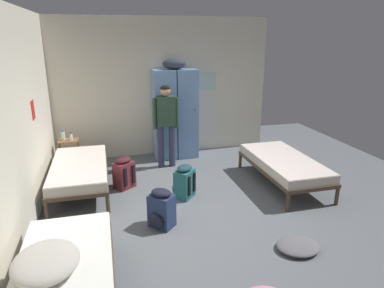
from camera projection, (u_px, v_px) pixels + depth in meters
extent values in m
plane|color=slate|center=(197.00, 209.00, 5.17)|extent=(8.72, 8.72, 0.00)
cube|color=beige|center=(162.00, 88.00, 7.28)|extent=(4.64, 0.06, 2.88)
cube|color=beige|center=(16.00, 127.00, 4.18)|extent=(0.06, 5.45, 2.88)
cube|color=#B7CCBC|center=(204.00, 81.00, 7.43)|extent=(0.55, 0.01, 0.40)
cube|color=red|center=(33.00, 110.00, 5.07)|extent=(0.01, 0.20, 0.28)
cube|color=#6B93C6|center=(164.00, 115.00, 7.14)|extent=(0.44, 0.52, 1.85)
cylinder|color=black|center=(172.00, 111.00, 6.88)|extent=(0.02, 0.03, 0.02)
cube|color=#6B93C6|center=(186.00, 114.00, 7.25)|extent=(0.44, 0.52, 1.85)
cylinder|color=black|center=(195.00, 110.00, 6.99)|extent=(0.02, 0.03, 0.02)
ellipsoid|color=#333842|center=(174.00, 64.00, 6.88)|extent=(0.48, 0.36, 0.22)
cylinder|color=brown|center=(59.00, 157.00, 6.56)|extent=(0.03, 0.03, 0.55)
cylinder|color=brown|center=(79.00, 156.00, 6.65)|extent=(0.03, 0.03, 0.55)
cylinder|color=brown|center=(61.00, 153.00, 6.81)|extent=(0.03, 0.03, 0.55)
cylinder|color=brown|center=(79.00, 151.00, 6.90)|extent=(0.03, 0.03, 0.55)
cube|color=brown|center=(70.00, 158.00, 6.76)|extent=(0.38, 0.30, 0.02)
cube|color=brown|center=(68.00, 140.00, 6.64)|extent=(0.38, 0.30, 0.02)
cylinder|color=#473828|center=(36.00, 247.00, 4.00)|extent=(0.06, 0.06, 0.28)
cylinder|color=#473828|center=(110.00, 237.00, 4.21)|extent=(0.06, 0.06, 0.28)
cube|color=#473828|center=(65.00, 281.00, 3.21)|extent=(0.90, 1.90, 0.06)
cube|color=silver|center=(64.00, 272.00, 3.18)|extent=(0.87, 1.84, 0.14)
cube|color=white|center=(63.00, 265.00, 3.15)|extent=(0.86, 1.82, 0.01)
cylinder|color=#473828|center=(47.00, 211.00, 4.82)|extent=(0.06, 0.06, 0.28)
cylinder|color=#473828|center=(108.00, 204.00, 5.02)|extent=(0.06, 0.06, 0.28)
cylinder|color=#473828|center=(60.00, 166.00, 6.52)|extent=(0.06, 0.06, 0.28)
cylinder|color=#473828|center=(105.00, 162.00, 6.72)|extent=(0.06, 0.06, 0.28)
cube|color=#473828|center=(80.00, 173.00, 5.72)|extent=(0.90, 1.90, 0.06)
cube|color=beige|center=(79.00, 167.00, 5.69)|extent=(0.87, 1.84, 0.14)
cube|color=silver|center=(79.00, 163.00, 5.67)|extent=(0.86, 1.82, 0.01)
cylinder|color=#473828|center=(279.00, 157.00, 6.97)|extent=(0.06, 0.06, 0.28)
cylinder|color=#473828|center=(240.00, 161.00, 6.76)|extent=(0.06, 0.06, 0.28)
cylinder|color=#473828|center=(337.00, 196.00, 5.27)|extent=(0.06, 0.06, 0.28)
cylinder|color=#473828|center=(288.00, 203.00, 5.07)|extent=(0.06, 0.06, 0.28)
cube|color=#473828|center=(283.00, 167.00, 5.97)|extent=(0.90, 1.90, 0.06)
cube|color=beige|center=(284.00, 162.00, 5.94)|extent=(0.87, 1.84, 0.14)
cube|color=silver|center=(284.00, 158.00, 5.91)|extent=(0.86, 1.82, 0.01)
ellipsoid|color=#B7B2A8|center=(46.00, 262.00, 3.03)|extent=(0.58, 0.67, 0.20)
cylinder|color=#2D334C|center=(172.00, 146.00, 6.78)|extent=(0.12, 0.12, 0.84)
cylinder|color=#2D334C|center=(161.00, 147.00, 6.73)|extent=(0.12, 0.12, 0.84)
cube|color=#284233|center=(166.00, 111.00, 6.54)|extent=(0.35, 0.20, 0.57)
cylinder|color=#284233|center=(177.00, 113.00, 6.61)|extent=(0.08, 0.08, 0.59)
cylinder|color=#284233|center=(155.00, 114.00, 6.50)|extent=(0.08, 0.08, 0.59)
sphere|color=tan|center=(165.00, 91.00, 6.43)|extent=(0.20, 0.20, 0.20)
ellipsoid|color=black|center=(165.00, 88.00, 6.41)|extent=(0.19, 0.19, 0.11)
cylinder|color=silver|center=(63.00, 136.00, 6.62)|extent=(0.07, 0.07, 0.16)
cylinder|color=#2666B2|center=(63.00, 131.00, 6.59)|extent=(0.04, 0.04, 0.03)
cylinder|color=white|center=(71.00, 137.00, 6.60)|extent=(0.05, 0.05, 0.13)
cylinder|color=black|center=(71.00, 133.00, 6.58)|extent=(0.03, 0.03, 0.03)
cube|color=#23666B|center=(185.00, 184.00, 5.50)|extent=(0.39, 0.40, 0.46)
ellipsoid|color=#193D42|center=(176.00, 187.00, 5.59)|extent=(0.22, 0.23, 0.20)
ellipsoid|color=#193D42|center=(184.00, 168.00, 5.42)|extent=(0.35, 0.36, 0.10)
cube|color=black|center=(194.00, 182.00, 5.51)|extent=(0.05, 0.05, 0.32)
cube|color=black|center=(190.00, 186.00, 5.36)|extent=(0.05, 0.05, 0.32)
cube|color=navy|center=(162.00, 211.00, 4.65)|extent=(0.40, 0.39, 0.46)
ellipsoid|color=black|center=(156.00, 221.00, 4.55)|extent=(0.23, 0.22, 0.20)
ellipsoid|color=black|center=(161.00, 193.00, 4.57)|extent=(0.36, 0.36, 0.10)
cube|color=black|center=(162.00, 204.00, 4.80)|extent=(0.05, 0.05, 0.32)
cube|color=black|center=(173.00, 207.00, 4.72)|extent=(0.05, 0.05, 0.32)
cube|color=maroon|center=(124.00, 175.00, 5.85)|extent=(0.40, 0.39, 0.46)
ellipsoid|color=#42191E|center=(119.00, 177.00, 5.96)|extent=(0.24, 0.21, 0.20)
ellipsoid|color=#42191E|center=(123.00, 160.00, 5.77)|extent=(0.36, 0.35, 0.10)
cube|color=black|center=(133.00, 174.00, 5.83)|extent=(0.05, 0.05, 0.32)
cube|color=black|center=(126.00, 177.00, 5.70)|extent=(0.05, 0.05, 0.32)
ellipsoid|color=slate|center=(298.00, 246.00, 4.18)|extent=(0.53, 0.46, 0.10)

